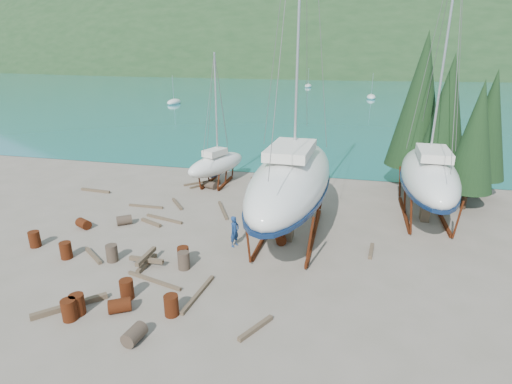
% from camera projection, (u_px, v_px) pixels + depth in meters
% --- Properties ---
extents(ground, '(600.00, 600.00, 0.00)m').
position_uv_depth(ground, '(218.00, 254.00, 20.91)').
color(ground, '#685F52').
rests_on(ground, ground).
extents(bay_water, '(700.00, 700.00, 0.00)m').
position_uv_depth(bay_water, '(349.00, 67.00, 310.04)').
color(bay_water, teal).
rests_on(bay_water, ground).
extents(far_hill, '(800.00, 360.00, 110.00)m').
position_uv_depth(far_hill, '(349.00, 67.00, 314.63)').
color(far_hill, '#1A341A').
rests_on(far_hill, ground).
extents(far_house_left, '(6.60, 5.60, 5.60)m').
position_uv_depth(far_house_left, '(226.00, 68.00, 207.70)').
color(far_house_left, beige).
rests_on(far_house_left, ground).
extents(far_house_center, '(6.60, 5.60, 5.60)m').
position_uv_depth(far_house_center, '(303.00, 68.00, 198.80)').
color(far_house_center, beige).
rests_on(far_house_center, ground).
extents(far_house_right, '(6.60, 5.60, 5.60)m').
position_uv_depth(far_house_right, '(409.00, 69.00, 187.67)').
color(far_house_right, beige).
rests_on(far_house_right, ground).
extents(cypress_near_right, '(3.60, 3.60, 10.00)m').
position_uv_depth(cypress_near_right, '(446.00, 118.00, 27.24)').
color(cypress_near_right, black).
rests_on(cypress_near_right, ground).
extents(cypress_mid_right, '(3.06, 3.06, 8.50)m').
position_uv_depth(cypress_mid_right, '(476.00, 137.00, 25.36)').
color(cypress_mid_right, black).
rests_on(cypress_mid_right, ground).
extents(cypress_back_left, '(4.14, 4.14, 11.50)m').
position_uv_depth(cypress_back_left, '(420.00, 101.00, 29.13)').
color(cypress_back_left, black).
rests_on(cypress_back_left, ground).
extents(cypress_far_right, '(3.24, 3.24, 9.00)m').
position_uv_depth(cypress_far_right, '(488.00, 125.00, 27.68)').
color(cypress_far_right, black).
rests_on(cypress_far_right, ground).
extents(moored_boat_left, '(2.00, 5.00, 6.05)m').
position_uv_depth(moored_boat_left, '(174.00, 102.00, 82.54)').
color(moored_boat_left, silver).
rests_on(moored_boat_left, ground).
extents(moored_boat_mid, '(2.00, 5.00, 6.05)m').
position_uv_depth(moored_boat_mid, '(371.00, 97.00, 91.99)').
color(moored_boat_mid, silver).
rests_on(moored_boat_mid, ground).
extents(moored_boat_far, '(2.00, 5.00, 6.05)m').
position_uv_depth(moored_boat_far, '(308.00, 86.00, 123.53)').
color(moored_boat_far, silver).
rests_on(moored_boat_far, ground).
extents(large_sailboat_near, '(4.42, 13.50, 21.03)m').
position_uv_depth(large_sailboat_near, '(292.00, 179.00, 22.05)').
color(large_sailboat_near, silver).
rests_on(large_sailboat_near, ground).
extents(large_sailboat_far, '(3.54, 11.01, 17.26)m').
position_uv_depth(large_sailboat_far, '(429.00, 175.00, 24.69)').
color(large_sailboat_far, silver).
rests_on(large_sailboat_far, ground).
extents(small_sailboat_shore, '(4.06, 6.55, 10.02)m').
position_uv_depth(small_sailboat_shore, '(217.00, 164.00, 31.57)').
color(small_sailboat_shore, silver).
rests_on(small_sailboat_shore, ground).
extents(worker, '(0.62, 0.74, 1.73)m').
position_uv_depth(worker, '(235.00, 231.00, 21.49)').
color(worker, navy).
rests_on(worker, ground).
extents(drum_0, '(0.58, 0.58, 0.88)m').
position_uv_depth(drum_0, '(66.00, 250.00, 20.33)').
color(drum_0, '#632711').
rests_on(drum_0, ground).
extents(drum_1, '(0.69, 0.95, 0.58)m').
position_uv_depth(drum_1, '(134.00, 334.00, 14.47)').
color(drum_1, '#2D2823').
rests_on(drum_1, ground).
extents(drum_2, '(1.04, 0.90, 0.58)m').
position_uv_depth(drum_2, '(83.00, 224.00, 23.87)').
color(drum_2, '#632711').
rests_on(drum_2, ground).
extents(drum_3, '(0.58, 0.58, 0.88)m').
position_uv_depth(drum_3, '(127.00, 289.00, 16.97)').
color(drum_3, '#632711').
rests_on(drum_3, ground).
extents(drum_4, '(0.93, 0.66, 0.58)m').
position_uv_depth(drum_4, '(273.00, 188.00, 30.31)').
color(drum_4, '#632711').
rests_on(drum_4, ground).
extents(drum_5, '(0.58, 0.58, 0.88)m').
position_uv_depth(drum_5, '(184.00, 261.00, 19.33)').
color(drum_5, '#2D2823').
rests_on(drum_5, ground).
extents(drum_6, '(0.82, 1.01, 0.58)m').
position_uv_depth(drum_6, '(280.00, 238.00, 22.02)').
color(drum_6, '#632711').
rests_on(drum_6, ground).
extents(drum_7, '(0.58, 0.58, 0.88)m').
position_uv_depth(drum_7, '(171.00, 305.00, 15.88)').
color(drum_7, '#632711').
rests_on(drum_7, ground).
extents(drum_8, '(0.58, 0.58, 0.88)m').
position_uv_depth(drum_8, '(35.00, 239.00, 21.55)').
color(drum_8, '#632711').
rests_on(drum_8, ground).
extents(drum_9, '(1.02, 0.84, 0.58)m').
position_uv_depth(drum_9, '(211.00, 185.00, 30.86)').
color(drum_9, '#2D2823').
rests_on(drum_9, ground).
extents(drum_10, '(0.58, 0.58, 0.88)m').
position_uv_depth(drum_10, '(77.00, 304.00, 15.94)').
color(drum_10, '#632711').
rests_on(drum_10, ground).
extents(drum_11, '(0.63, 0.91, 0.58)m').
position_uv_depth(drum_11, '(268.00, 218.00, 24.67)').
color(drum_11, '#2D2823').
rests_on(drum_11, ground).
extents(drum_12, '(1.05, 0.95, 0.58)m').
position_uv_depth(drum_12, '(120.00, 306.00, 16.12)').
color(drum_12, '#632711').
rests_on(drum_12, ground).
extents(drum_13, '(0.58, 0.58, 0.88)m').
position_uv_depth(drum_13, '(69.00, 310.00, 15.61)').
color(drum_13, '#632711').
rests_on(drum_13, ground).
extents(drum_14, '(0.58, 0.58, 0.88)m').
position_uv_depth(drum_14, '(183.00, 255.00, 19.83)').
color(drum_14, '#632711').
rests_on(drum_14, ground).
extents(drum_15, '(1.05, 0.99, 0.58)m').
position_uv_depth(drum_15, '(124.00, 220.00, 24.39)').
color(drum_15, '#2D2823').
rests_on(drum_15, ground).
extents(drum_16, '(0.58, 0.58, 0.88)m').
position_uv_depth(drum_16, '(112.00, 253.00, 20.04)').
color(drum_16, '#2D2823').
rests_on(drum_16, ground).
extents(timber_0, '(1.60, 2.34, 0.14)m').
position_uv_depth(timber_0, '(204.00, 184.00, 31.74)').
color(timber_0, brown).
rests_on(timber_0, ground).
extents(timber_1, '(0.35, 1.62, 0.19)m').
position_uv_depth(timber_1, '(371.00, 251.00, 21.01)').
color(timber_1, brown).
rests_on(timber_1, ground).
extents(timber_2, '(2.54, 0.37, 0.19)m').
position_uv_depth(timber_2, '(96.00, 191.00, 30.24)').
color(timber_2, brown).
rests_on(timber_2, ground).
extents(timber_3, '(3.02, 0.93, 0.15)m').
position_uv_depth(timber_3, '(154.00, 281.00, 18.29)').
color(timber_3, brown).
rests_on(timber_3, ground).
extents(timber_4, '(1.50, 1.80, 0.17)m').
position_uv_depth(timber_4, '(177.00, 204.00, 27.60)').
color(timber_4, brown).
rests_on(timber_4, ground).
extents(timber_5, '(0.42, 2.97, 0.16)m').
position_uv_depth(timber_5, '(198.00, 294.00, 17.26)').
color(timber_5, brown).
rests_on(timber_5, ground).
extents(timber_6, '(1.73, 0.66, 0.19)m').
position_uv_depth(timber_6, '(260.00, 179.00, 32.92)').
color(timber_6, brown).
rests_on(timber_6, ground).
extents(timber_7, '(1.03, 1.68, 0.17)m').
position_uv_depth(timber_7, '(256.00, 328.00, 15.11)').
color(timber_7, brown).
rests_on(timber_7, ground).
extents(timber_8, '(1.65, 0.86, 0.19)m').
position_uv_depth(timber_8, '(151.00, 223.00, 24.53)').
color(timber_8, brown).
rests_on(timber_8, ground).
extents(timber_9, '(1.73, 1.68, 0.15)m').
position_uv_depth(timber_9, '(197.00, 183.00, 32.06)').
color(timber_9, brown).
rests_on(timber_9, ground).
extents(timber_10, '(1.56, 2.84, 0.16)m').
position_uv_depth(timber_10, '(223.00, 210.00, 26.53)').
color(timber_10, brown).
rests_on(timber_10, ground).
extents(timber_11, '(2.74, 0.85, 0.15)m').
position_uv_depth(timber_11, '(164.00, 219.00, 25.12)').
color(timber_11, brown).
rests_on(timber_11, ground).
extents(timber_12, '(1.73, 1.35, 0.17)m').
position_uv_depth(timber_12, '(93.00, 256.00, 20.54)').
color(timber_12, brown).
rests_on(timber_12, ground).
extents(timber_15, '(2.49, 0.18, 0.15)m').
position_uv_depth(timber_15, '(146.00, 206.00, 27.19)').
color(timber_15, brown).
rests_on(timber_15, ground).
extents(timber_16, '(2.22, 2.26, 0.23)m').
position_uv_depth(timber_16, '(70.00, 306.00, 16.39)').
color(timber_16, brown).
rests_on(timber_16, ground).
extents(timber_pile_fore, '(1.80, 1.80, 0.60)m').
position_uv_depth(timber_pile_fore, '(146.00, 260.00, 19.67)').
color(timber_pile_fore, brown).
rests_on(timber_pile_fore, ground).
extents(timber_pile_aft, '(1.80, 1.80, 0.60)m').
position_uv_depth(timber_pile_aft, '(257.00, 207.00, 26.52)').
color(timber_pile_aft, brown).
rests_on(timber_pile_aft, ground).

